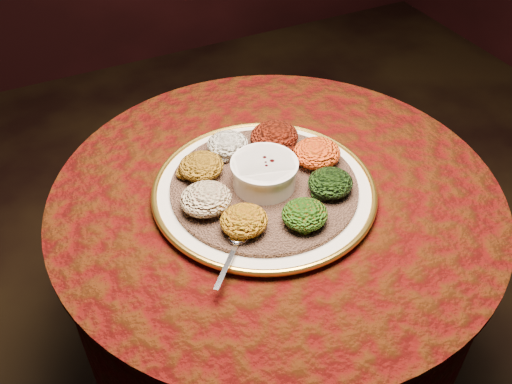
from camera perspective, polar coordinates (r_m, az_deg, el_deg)
name	(u,v)px	position (r m, az deg, el deg)	size (l,w,h in m)	color
table	(274,249)	(1.33, 1.86, -5.67)	(0.96, 0.96, 0.73)	black
platter	(264,190)	(1.19, 0.81, 0.19)	(0.48, 0.48, 0.02)	white
injera	(264,186)	(1.18, 0.82, 0.58)	(0.39, 0.39, 0.01)	#885B44
stew_bowl	(264,172)	(1.16, 0.84, 2.01)	(0.14, 0.14, 0.06)	white
spoon	(237,242)	(1.06, -1.88, -5.02)	(0.11, 0.11, 0.01)	silver
portion_ayib	(227,144)	(1.25, -2.87, 4.80)	(0.09, 0.09, 0.04)	white
portion_kitfo	(274,136)	(1.27, 1.85, 5.59)	(0.11, 0.10, 0.05)	black
portion_tikil	(317,153)	(1.23, 6.09, 3.89)	(0.10, 0.10, 0.05)	#C98810
portion_gomen	(330,183)	(1.16, 7.45, 0.92)	(0.09, 0.09, 0.04)	black
portion_mixveg	(305,214)	(1.09, 4.89, -2.24)	(0.09, 0.09, 0.04)	#AE320B
portion_kik	(244,221)	(1.07, -1.21, -2.88)	(0.09, 0.09, 0.04)	#B66610
portion_timatim	(206,199)	(1.11, -5.03, -0.69)	(0.10, 0.10, 0.05)	maroon
portion_shiro	(201,166)	(1.20, -5.49, 2.59)	(0.09, 0.09, 0.05)	#9D6A13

